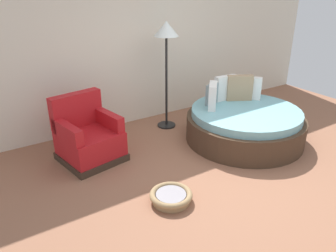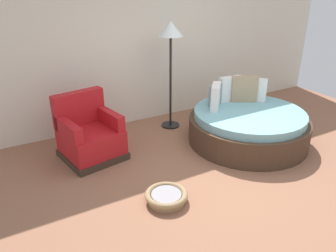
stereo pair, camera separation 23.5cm
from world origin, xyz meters
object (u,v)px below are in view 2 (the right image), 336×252
at_px(red_armchair, 89,136).
at_px(floor_lamp, 171,39).
at_px(round_daybed, 247,125).
at_px(pet_basket, 166,197).

relative_size(red_armchair, floor_lamp, 0.52).
bearing_deg(round_daybed, pet_basket, -158.34).
bearing_deg(round_daybed, red_armchair, 162.12).
distance_m(red_armchair, floor_lamp, 2.02).
xyz_separation_m(round_daybed, red_armchair, (-2.35, 0.76, 0.05)).
height_order(pet_basket, floor_lamp, floor_lamp).
height_order(round_daybed, red_armchair, round_daybed).
bearing_deg(red_armchair, round_daybed, -17.88).
xyz_separation_m(pet_basket, floor_lamp, (1.15, 1.90, 1.46)).
relative_size(pet_basket, floor_lamp, 0.28).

